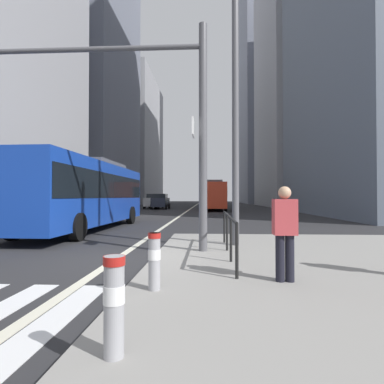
% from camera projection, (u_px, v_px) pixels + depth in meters
% --- Properties ---
extents(ground_plane, '(160.00, 160.00, 0.00)m').
position_uv_depth(ground_plane, '(183.00, 214.00, 27.73)').
color(ground_plane, '#28282B').
extents(median_island, '(9.00, 10.00, 0.15)m').
position_uv_depth(median_island, '(359.00, 267.00, 6.47)').
color(median_island, gray).
rests_on(median_island, ground).
extents(lane_centre_line, '(0.20, 80.00, 0.01)m').
position_uv_depth(lane_centre_line, '(190.00, 209.00, 37.71)').
color(lane_centre_line, beige).
rests_on(lane_centre_line, ground).
extents(office_tower_left_mid, '(11.89, 19.45, 54.22)m').
position_uv_depth(office_tower_left_mid, '(87.00, 28.00, 46.17)').
color(office_tower_left_mid, slate).
rests_on(office_tower_left_mid, ground).
extents(office_tower_left_far, '(11.41, 24.48, 29.41)m').
position_uv_depth(office_tower_left_far, '(132.00, 142.00, 72.86)').
color(office_tower_left_far, '#9E9EA3').
rests_on(office_tower_left_far, ground).
extents(office_tower_right_mid, '(11.30, 19.79, 40.74)m').
position_uv_depth(office_tower_right_mid, '(298.00, 83.00, 50.14)').
color(office_tower_right_mid, '#9E9EA3').
rests_on(office_tower_right_mid, ground).
extents(office_tower_right_far, '(12.76, 22.88, 55.49)m').
position_uv_depth(office_tower_right_far, '(267.00, 92.00, 75.80)').
color(office_tower_right_far, slate).
rests_on(office_tower_right_far, ground).
extents(city_bus_blue_oncoming, '(2.83, 10.87, 3.40)m').
position_uv_depth(city_bus_blue_oncoming, '(86.00, 191.00, 14.36)').
color(city_bus_blue_oncoming, '#14389E').
rests_on(city_bus_blue_oncoming, ground).
extents(city_bus_red_receding, '(2.80, 10.83, 3.40)m').
position_uv_depth(city_bus_red_receding, '(213.00, 194.00, 36.16)').
color(city_bus_red_receding, red).
rests_on(city_bus_red_receding, ground).
extents(city_bus_red_distant, '(2.82, 11.57, 3.40)m').
position_uv_depth(city_bus_red_distant, '(212.00, 195.00, 54.22)').
color(city_bus_red_distant, '#198456').
rests_on(city_bus_red_distant, ground).
extents(car_oncoming_mid, '(2.19, 4.45, 1.94)m').
position_uv_depth(car_oncoming_mid, '(154.00, 201.00, 40.65)').
color(car_oncoming_mid, silver).
rests_on(car_oncoming_mid, ground).
extents(car_receding_near, '(2.11, 4.14, 1.94)m').
position_uv_depth(car_receding_near, '(208.00, 199.00, 66.17)').
color(car_receding_near, black).
rests_on(car_receding_near, ground).
extents(car_receding_far, '(2.15, 4.28, 1.94)m').
position_uv_depth(car_receding_far, '(211.00, 199.00, 64.89)').
color(car_receding_far, maroon).
rests_on(car_receding_far, ground).
extents(car_oncoming_far, '(2.05, 4.21, 1.94)m').
position_uv_depth(car_oncoming_far, '(161.00, 201.00, 38.77)').
color(car_oncoming_far, '#232838').
rests_on(car_oncoming_far, ground).
extents(traffic_signal_gantry, '(6.40, 0.65, 6.00)m').
position_uv_depth(traffic_signal_gantry, '(123.00, 101.00, 8.14)').
color(traffic_signal_gantry, '#515156').
rests_on(traffic_signal_gantry, median_island).
extents(street_lamp_post, '(5.50, 0.32, 8.00)m').
position_uv_depth(street_lamp_post, '(235.00, 71.00, 9.03)').
color(street_lamp_post, '#56565B').
rests_on(street_lamp_post, median_island).
extents(bollard_front, '(0.20, 0.20, 0.89)m').
position_uv_depth(bollard_front, '(114.00, 301.00, 2.70)').
color(bollard_front, '#99999E').
rests_on(bollard_front, median_island).
extents(bollard_left, '(0.20, 0.20, 0.87)m').
position_uv_depth(bollard_left, '(154.00, 258.00, 4.64)').
color(bollard_left, '#99999E').
rests_on(bollard_left, median_island).
extents(pedestrian_railing, '(0.06, 4.22, 0.98)m').
position_uv_depth(pedestrian_railing, '(229.00, 225.00, 7.36)').
color(pedestrian_railing, black).
rests_on(pedestrian_railing, median_island).
extents(pedestrian_waiting, '(0.38, 0.25, 1.59)m').
position_uv_depth(pedestrian_waiting, '(285.00, 229.00, 5.11)').
color(pedestrian_waiting, black).
rests_on(pedestrian_waiting, median_island).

